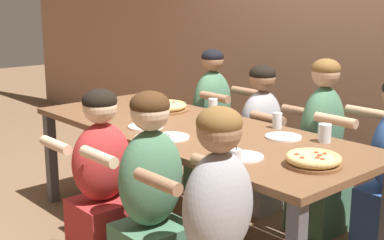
{
  "coord_description": "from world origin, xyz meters",
  "views": [
    {
      "loc": [
        2.5,
        -2.21,
        1.58
      ],
      "look_at": [
        0.0,
        0.0,
        0.79
      ],
      "focal_mm": 50.0,
      "sensor_mm": 36.0,
      "label": 1
    }
  ],
  "objects_px": {
    "drinking_glass_e": "(94,101)",
    "drinking_glass_b": "(213,107)",
    "pizza_board_second": "(313,160)",
    "drinking_glass_a": "(325,134)",
    "pizza_board_main": "(166,107)",
    "diner_far_center": "(261,144)",
    "drinking_glass_d": "(157,113)",
    "diner_near_center": "(103,191)",
    "drinking_glass_c": "(277,121)",
    "diner_far_midright": "(321,155)",
    "empty_plate_a": "(283,137)",
    "diner_near_midright": "(151,210)",
    "empty_plate_d": "(146,127)",
    "diner_far_midleft": "(212,128)",
    "empty_plate_b": "(171,137)",
    "empty_plate_c": "(244,157)",
    "cocktail_glass_blue": "(234,159)"
  },
  "relations": [
    {
      "from": "empty_plate_a",
      "to": "pizza_board_main",
      "type": "bearing_deg",
      "value": -177.03
    },
    {
      "from": "diner_far_midright",
      "to": "diner_near_center",
      "type": "bearing_deg",
      "value": -19.83
    },
    {
      "from": "drinking_glass_b",
      "to": "drinking_glass_e",
      "type": "relative_size",
      "value": 1.1
    },
    {
      "from": "empty_plate_d",
      "to": "drinking_glass_e",
      "type": "relative_size",
      "value": 2.26
    },
    {
      "from": "diner_far_center",
      "to": "empty_plate_d",
      "type": "bearing_deg",
      "value": -11.48
    },
    {
      "from": "diner_near_center",
      "to": "pizza_board_second",
      "type": "bearing_deg",
      "value": -57.7
    },
    {
      "from": "drinking_glass_a",
      "to": "empty_plate_c",
      "type": "bearing_deg",
      "value": -100.11
    },
    {
      "from": "empty_plate_a",
      "to": "diner_far_center",
      "type": "bearing_deg",
      "value": 141.25
    },
    {
      "from": "diner_far_center",
      "to": "diner_far_midleft",
      "type": "bearing_deg",
      "value": -90.0
    },
    {
      "from": "drinking_glass_a",
      "to": "diner_far_midleft",
      "type": "distance_m",
      "value": 1.38
    },
    {
      "from": "pizza_board_main",
      "to": "empty_plate_c",
      "type": "bearing_deg",
      "value": -19.59
    },
    {
      "from": "empty_plate_d",
      "to": "drinking_glass_a",
      "type": "relative_size",
      "value": 2.12
    },
    {
      "from": "empty_plate_b",
      "to": "diner_far_midleft",
      "type": "height_order",
      "value": "diner_far_midleft"
    },
    {
      "from": "diner_far_center",
      "to": "diner_far_midright",
      "type": "bearing_deg",
      "value": 90.0
    },
    {
      "from": "diner_near_center",
      "to": "drinking_glass_c",
      "type": "bearing_deg",
      "value": -18.08
    },
    {
      "from": "pizza_board_second",
      "to": "diner_near_center",
      "type": "height_order",
      "value": "diner_near_center"
    },
    {
      "from": "diner_far_midright",
      "to": "diner_far_midleft",
      "type": "xyz_separation_m",
      "value": [
        -1.05,
        -0.0,
        -0.01
      ]
    },
    {
      "from": "pizza_board_second",
      "to": "drinking_glass_d",
      "type": "relative_size",
      "value": 1.96
    },
    {
      "from": "pizza_board_main",
      "to": "pizza_board_second",
      "type": "distance_m",
      "value": 1.52
    },
    {
      "from": "empty_plate_a",
      "to": "diner_near_midright",
      "type": "height_order",
      "value": "diner_near_midright"
    },
    {
      "from": "drinking_glass_d",
      "to": "diner_near_center",
      "type": "distance_m",
      "value": 0.76
    },
    {
      "from": "pizza_board_second",
      "to": "drinking_glass_a",
      "type": "bearing_deg",
      "value": 118.21
    },
    {
      "from": "pizza_board_main",
      "to": "drinking_glass_b",
      "type": "distance_m",
      "value": 0.36
    },
    {
      "from": "empty_plate_b",
      "to": "diner_near_midright",
      "type": "bearing_deg",
      "value": -49.63
    },
    {
      "from": "empty_plate_c",
      "to": "diner_far_midleft",
      "type": "bearing_deg",
      "value": 142.42
    },
    {
      "from": "diner_near_center",
      "to": "diner_far_center",
      "type": "bearing_deg",
      "value": 1.3
    },
    {
      "from": "drinking_glass_a",
      "to": "empty_plate_a",
      "type": "bearing_deg",
      "value": -154.57
    },
    {
      "from": "pizza_board_main",
      "to": "diner_far_midright",
      "type": "bearing_deg",
      "value": 26.52
    },
    {
      "from": "drinking_glass_e",
      "to": "diner_near_midright",
      "type": "height_order",
      "value": "diner_near_midright"
    },
    {
      "from": "empty_plate_a",
      "to": "cocktail_glass_blue",
      "type": "xyz_separation_m",
      "value": [
        0.19,
        -0.62,
        0.03
      ]
    },
    {
      "from": "pizza_board_second",
      "to": "diner_far_midright",
      "type": "xyz_separation_m",
      "value": [
        -0.48,
        0.77,
        -0.24
      ]
    },
    {
      "from": "empty_plate_d",
      "to": "drinking_glass_b",
      "type": "relative_size",
      "value": 2.06
    },
    {
      "from": "empty_plate_a",
      "to": "diner_near_midright",
      "type": "distance_m",
      "value": 0.97
    },
    {
      "from": "pizza_board_main",
      "to": "empty_plate_b",
      "type": "xyz_separation_m",
      "value": [
        0.61,
        -0.45,
        -0.03
      ]
    },
    {
      "from": "empty_plate_b",
      "to": "drinking_glass_d",
      "type": "distance_m",
      "value": 0.44
    },
    {
      "from": "empty_plate_b",
      "to": "drinking_glass_a",
      "type": "distance_m",
      "value": 0.9
    },
    {
      "from": "pizza_board_second",
      "to": "empty_plate_a",
      "type": "distance_m",
      "value": 0.55
    },
    {
      "from": "empty_plate_c",
      "to": "empty_plate_d",
      "type": "xyz_separation_m",
      "value": [
        -0.87,
        0.01,
        -0.0
      ]
    },
    {
      "from": "drinking_glass_c",
      "to": "diner_far_midright",
      "type": "xyz_separation_m",
      "value": [
        0.14,
        0.3,
        -0.25
      ]
    },
    {
      "from": "pizza_board_second",
      "to": "drinking_glass_a",
      "type": "relative_size",
      "value": 2.64
    },
    {
      "from": "drinking_glass_a",
      "to": "diner_near_midright",
      "type": "distance_m",
      "value": 1.11
    },
    {
      "from": "empty_plate_c",
      "to": "diner_far_center",
      "type": "relative_size",
      "value": 0.19
    },
    {
      "from": "drinking_glass_b",
      "to": "drinking_glass_a",
      "type": "bearing_deg",
      "value": -2.36
    },
    {
      "from": "diner_far_midleft",
      "to": "drinking_glass_d",
      "type": "bearing_deg",
      "value": 18.66
    },
    {
      "from": "drinking_glass_a",
      "to": "drinking_glass_e",
      "type": "bearing_deg",
      "value": -164.21
    },
    {
      "from": "empty_plate_c",
      "to": "drinking_glass_b",
      "type": "relative_size",
      "value": 1.91
    },
    {
      "from": "pizza_board_main",
      "to": "diner_far_center",
      "type": "height_order",
      "value": "diner_far_center"
    },
    {
      "from": "drinking_glass_e",
      "to": "drinking_glass_b",
      "type": "bearing_deg",
      "value": 35.23
    },
    {
      "from": "pizza_board_main",
      "to": "empty_plate_c",
      "type": "distance_m",
      "value": 1.24
    },
    {
      "from": "pizza_board_main",
      "to": "drinking_glass_c",
      "type": "bearing_deg",
      "value": 13.59
    }
  ]
}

